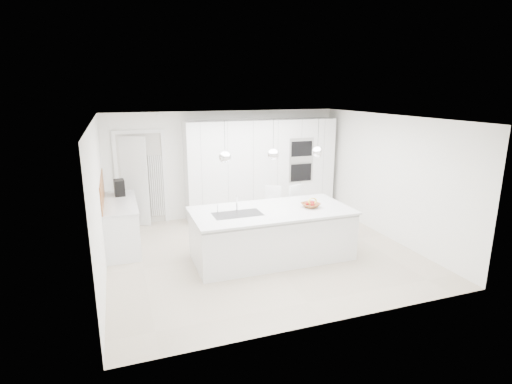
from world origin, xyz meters
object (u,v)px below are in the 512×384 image
object	(u,v)px
island_base	(272,235)
espresso_machine	(119,188)
fruit_bowl	(311,205)
bar_stool_right	(297,212)
bar_stool_left	(275,213)

from	to	relation	value
island_base	espresso_machine	xyz separation A→B (m)	(-2.53, 1.99, 0.63)
fruit_bowl	bar_stool_right	distance (m)	0.95
island_base	bar_stool_right	world-z (taller)	bar_stool_right
espresso_machine	bar_stool_right	size ratio (longest dim) A/B	0.30
island_base	bar_stool_left	xyz separation A→B (m)	(0.44, 0.93, 0.10)
espresso_machine	fruit_bowl	bearing A→B (deg)	-36.39
island_base	bar_stool_right	distance (m)	1.19
bar_stool_left	island_base	bearing A→B (deg)	-90.55
island_base	bar_stool_left	world-z (taller)	bar_stool_left
fruit_bowl	espresso_machine	world-z (taller)	espresso_machine
bar_stool_right	island_base	bearing A→B (deg)	-159.22
island_base	espresso_machine	distance (m)	3.28
bar_stool_left	bar_stool_right	distance (m)	0.46
bar_stool_left	espresso_machine	bearing A→B (deg)	-175.20
fruit_bowl	bar_stool_left	bearing A→B (deg)	106.53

